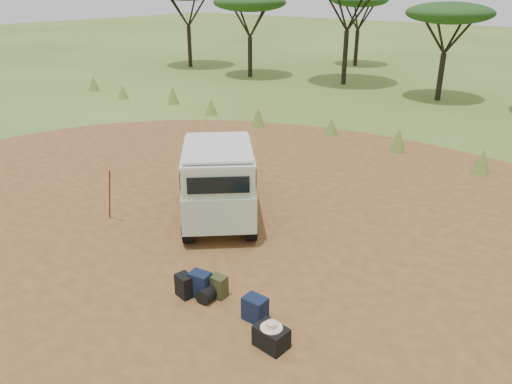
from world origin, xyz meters
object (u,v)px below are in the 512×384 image
Objects in this scene: backpack_olive at (218,287)px; hard_case at (271,337)px; walking_staff at (110,195)px; backpack_navy at (200,285)px; safari_vehicle at (218,179)px; duffel_navy at (255,309)px; backpack_black at (185,286)px.

backpack_olive reaches higher than hard_case.
backpack_navy is at bearing -82.55° from walking_staff.
backpack_navy is (2.22, -2.94, -0.74)m from safari_vehicle.
hard_case is (0.67, -0.40, -0.04)m from duffel_navy.
backpack_black is 0.86× the size of hard_case.
backpack_black reaches higher than backpack_olive.
backpack_black is at bearing -86.00° from walking_staff.
backpack_navy is 1.12× the size of duffel_navy.
backpack_navy reaches higher than hard_case.
backpack_olive is 1.00m from duffel_navy.
walking_staff is 3.12× the size of backpack_navy.
backpack_navy is at bearing -6.25° from safari_vehicle.
duffel_navy is at bearing 152.96° from hard_case.
safari_vehicle reaches higher than backpack_black.
safari_vehicle is 9.18× the size of duffel_navy.
hard_case is at bearing -19.83° from backpack_navy.
backpack_navy is at bearing -147.13° from backpack_olive.
backpack_black is at bearing -150.46° from backpack_navy.
safari_vehicle is 7.77× the size of hard_case.
duffel_navy reaches higher than backpack_olive.
duffel_navy is (3.50, -2.85, -0.77)m from safari_vehicle.
backpack_olive is at bearing 166.79° from hard_case.
safari_vehicle is 8.21× the size of backpack_navy.
safari_vehicle is at bearing 145.94° from hard_case.
backpack_navy is (4.04, -0.92, -0.50)m from walking_staff.
backpack_black is 1.03× the size of backpack_olive.
duffel_navy is (1.51, 0.28, -0.00)m from backpack_black.
walking_staff reaches higher than backpack_navy.
backpack_olive is (0.29, 0.20, -0.03)m from backpack_navy.
backpack_navy reaches higher than duffel_navy.
walking_staff is 4.00m from backpack_black.
backpack_navy is 1.13× the size of backpack_olive.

